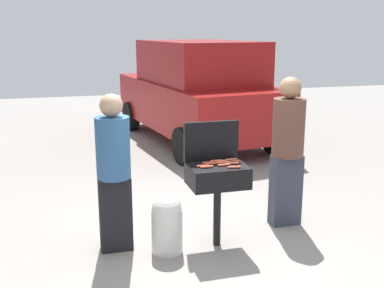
{
  "coord_description": "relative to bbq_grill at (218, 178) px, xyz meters",
  "views": [
    {
      "loc": [
        -1.45,
        -4.58,
        2.25
      ],
      "look_at": [
        -0.06,
        0.37,
        1.0
      ],
      "focal_mm": 44.43,
      "sensor_mm": 36.0,
      "label": 1
    }
  ],
  "objects": [
    {
      "name": "hot_dog_4",
      "position": [
        -0.08,
        0.07,
        0.15
      ],
      "size": [
        0.13,
        0.03,
        0.03
      ],
      "primitive_type": "cylinder",
      "rotation": [
        0.0,
        1.57,
        -0.02
      ],
      "color": "#AD4228",
      "rests_on": "bbq_grill"
    },
    {
      "name": "person_left",
      "position": [
        -1.04,
        0.18,
        0.15
      ],
      "size": [
        0.34,
        0.34,
        1.64
      ],
      "rotation": [
        0.0,
        0.0,
        0.14
      ],
      "color": "black",
      "rests_on": "ground"
    },
    {
      "name": "hot_dog_2",
      "position": [
        -0.14,
        -0.06,
        0.15
      ],
      "size": [
        0.13,
        0.03,
        0.03
      ],
      "primitive_type": "cylinder",
      "rotation": [
        0.0,
        1.57,
        -0.02
      ],
      "color": "#C6593D",
      "rests_on": "bbq_grill"
    },
    {
      "name": "grill_lid_open",
      "position": [
        0.0,
        0.22,
        0.35
      ],
      "size": [
        0.6,
        0.05,
        0.42
      ],
      "primitive_type": "cube",
      "color": "black",
      "rests_on": "bbq_grill"
    },
    {
      "name": "hot_dog_1",
      "position": [
        0.06,
        0.09,
        0.15
      ],
      "size": [
        0.13,
        0.03,
        0.03
      ],
      "primitive_type": "cylinder",
      "rotation": [
        0.0,
        1.57,
        -0.06
      ],
      "color": "#C6593D",
      "rests_on": "bbq_grill"
    },
    {
      "name": "hot_dog_10",
      "position": [
        0.12,
        -0.15,
        0.15
      ],
      "size": [
        0.13,
        0.04,
        0.03
      ],
      "primitive_type": "cylinder",
      "rotation": [
        0.0,
        1.57,
        -0.12
      ],
      "color": "#C6593D",
      "rests_on": "bbq_grill"
    },
    {
      "name": "bbq_grill",
      "position": [
        0.0,
        0.0,
        0.0
      ],
      "size": [
        0.6,
        0.44,
        0.88
      ],
      "color": "black",
      "rests_on": "ground"
    },
    {
      "name": "hot_dog_8",
      "position": [
        0.05,
        -0.04,
        0.15
      ],
      "size": [
        0.13,
        0.03,
        0.03
      ],
      "primitive_type": "cylinder",
      "rotation": [
        0.0,
        1.57,
        0.06
      ],
      "color": "#C6593D",
      "rests_on": "bbq_grill"
    },
    {
      "name": "hot_dog_5",
      "position": [
        -0.06,
        0.03,
        0.15
      ],
      "size": [
        0.13,
        0.03,
        0.03
      ],
      "primitive_type": "cylinder",
      "rotation": [
        0.0,
        1.57,
        -0.01
      ],
      "color": "#AD4228",
      "rests_on": "bbq_grill"
    },
    {
      "name": "hot_dog_9",
      "position": [
        -0.16,
        -0.02,
        0.15
      ],
      "size": [
        0.13,
        0.04,
        0.03
      ],
      "primitive_type": "cylinder",
      "rotation": [
        0.0,
        1.57,
        0.07
      ],
      "color": "#AD4228",
      "rests_on": "bbq_grill"
    },
    {
      "name": "hot_dog_0",
      "position": [
        0.03,
        0.12,
        0.15
      ],
      "size": [
        0.13,
        0.03,
        0.03
      ],
      "primitive_type": "cylinder",
      "rotation": [
        0.0,
        1.57,
        -0.04
      ],
      "color": "#AD4228",
      "rests_on": "bbq_grill"
    },
    {
      "name": "hot_dog_3",
      "position": [
        0.16,
        -0.01,
        0.15
      ],
      "size": [
        0.13,
        0.04,
        0.03
      ],
      "primitive_type": "cylinder",
      "rotation": [
        0.0,
        1.57,
        -0.11
      ],
      "color": "#B74C33",
      "rests_on": "bbq_grill"
    },
    {
      "name": "person_right",
      "position": [
        0.95,
        0.32,
        0.2
      ],
      "size": [
        0.36,
        0.36,
        1.74
      ],
      "rotation": [
        0.0,
        0.0,
        3.06
      ],
      "color": "#333847",
      "rests_on": "ground"
    },
    {
      "name": "parked_minivan",
      "position": [
        1.14,
        4.7,
        0.28
      ],
      "size": [
        2.54,
        4.63,
        2.02
      ],
      "rotation": [
        0.0,
        0.0,
        3.29
      ],
      "color": "maroon",
      "rests_on": "ground"
    },
    {
      "name": "ground_plane",
      "position": [
        -0.08,
        0.13,
        -0.74
      ],
      "size": [
        24.0,
        24.0,
        0.0
      ],
      "primitive_type": "plane",
      "color": "gray"
    },
    {
      "name": "propane_tank",
      "position": [
        -0.55,
        -0.02,
        -0.42
      ],
      "size": [
        0.32,
        0.32,
        0.62
      ],
      "color": "silver",
      "rests_on": "ground"
    },
    {
      "name": "hot_dog_6",
      "position": [
        0.19,
        0.05,
        0.15
      ],
      "size": [
        0.13,
        0.03,
        0.03
      ],
      "primitive_type": "cylinder",
      "rotation": [
        0.0,
        1.57,
        0.01
      ],
      "color": "#AD4228",
      "rests_on": "bbq_grill"
    },
    {
      "name": "hot_dog_7",
      "position": [
        0.08,
        0.04,
        0.15
      ],
      "size": [
        0.13,
        0.03,
        0.03
      ],
      "primitive_type": "cylinder",
      "rotation": [
        0.0,
        1.57,
        -0.06
      ],
      "color": "#C6593D",
      "rests_on": "bbq_grill"
    },
    {
      "name": "hot_dog_11",
      "position": [
        0.19,
        0.13,
        0.15
      ],
      "size": [
        0.13,
        0.03,
        0.03
      ],
      "primitive_type": "cylinder",
      "rotation": [
        0.0,
        1.57,
        0.01
      ],
      "color": "#C6593D",
      "rests_on": "bbq_grill"
    }
  ]
}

